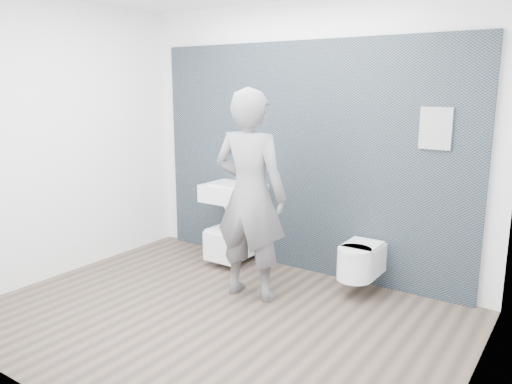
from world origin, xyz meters
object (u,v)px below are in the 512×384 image
Objects in this scene: toilet_square at (232,240)px; toilet_rounded at (359,261)px; visitor at (250,196)px; washbasin at (233,193)px.

toilet_rounded is at bearing -0.45° from toilet_square.
toilet_rounded is (1.52, -0.01, 0.07)m from toilet_square.
toilet_rounded is 1.21m from visitor.
toilet_square is 1.52m from toilet_rounded.
visitor reaches higher than toilet_rounded.
visitor is at bearing -42.09° from toilet_square.
toilet_square is 0.35× the size of visitor.
washbasin is 0.33× the size of visitor.
toilet_square is 1.16m from visitor.
washbasin is 0.95m from visitor.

